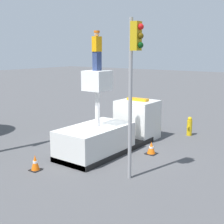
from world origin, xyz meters
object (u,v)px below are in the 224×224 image
bucket_truck (114,131)px  traffic_cone_rear (35,163)px  worker (97,51)px  traffic_cone_curbside (151,148)px  fire_hydrant (189,126)px  traffic_light_pole (134,68)px

bucket_truck → traffic_cone_rear: 4.45m
worker → traffic_cone_curbside: 5.21m
fire_hydrant → traffic_cone_rear: (-8.87, 2.90, -0.23)m
traffic_light_pole → traffic_cone_rear: size_ratio=9.06×
fire_hydrant → traffic_cone_curbside: fire_hydrant is taller
worker → traffic_light_pole: traffic_light_pole is taller
bucket_truck → traffic_cone_curbside: size_ratio=10.89×
bucket_truck → fire_hydrant: (4.53, -2.11, -0.35)m
fire_hydrant → traffic_light_pole: bearing=-174.0°
traffic_cone_curbside → fire_hydrant: bearing=-1.6°
worker → traffic_cone_curbside: bearing=-51.7°
worker → traffic_cone_curbside: worker is taller
worker → fire_hydrant: 7.50m
traffic_light_pole → fire_hydrant: 8.13m
worker → fire_hydrant: size_ratio=1.59×
worker → fire_hydrant: worker is taller
worker → traffic_cone_curbside: size_ratio=2.94×
traffic_light_pole → fire_hydrant: bearing=6.0°
worker → traffic_light_pole: size_ratio=0.29×
worker → bucket_truck: bearing=0.0°
bucket_truck → traffic_light_pole: size_ratio=1.08×
traffic_light_pole → fire_hydrant: traffic_light_pole is taller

